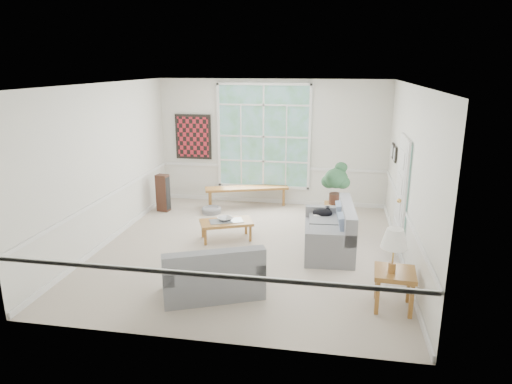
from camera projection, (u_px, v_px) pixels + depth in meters
floor at (249, 249)px, 8.52m from camera, size 5.50×6.00×0.01m
ceiling at (248, 84)px, 7.71m from camera, size 5.50×6.00×0.02m
wall_back at (272, 143)px, 10.96m from camera, size 5.50×0.02×3.00m
wall_front at (200, 228)px, 5.27m from camera, size 5.50×0.02×3.00m
wall_left at (105, 165)px, 8.57m from camera, size 0.02×6.00×3.00m
wall_right at (409, 177)px, 7.66m from camera, size 0.02×6.00×3.00m
window_back at (264, 137)px, 10.91m from camera, size 2.30×0.08×2.40m
entry_door at (400, 193)px, 8.36m from camera, size 0.08×0.90×2.10m
door_sidelight at (405, 197)px, 7.73m from camera, size 0.08×0.26×1.90m
wall_art at (193, 137)px, 11.21m from camera, size 0.90×0.06×1.10m
wall_frame_near at (395, 154)px, 9.31m from camera, size 0.04×0.26×0.32m
wall_frame_far at (393, 151)px, 9.69m from camera, size 0.04×0.26×0.32m
loveseat_right at (329, 228)px, 8.32m from camera, size 0.96×1.70×0.89m
loveseat_front at (212, 269)px, 6.75m from camera, size 1.64×1.27×0.79m
coffee_table at (226, 230)px, 8.93m from camera, size 1.14×0.89×0.37m
pewter_bowl at (225, 219)px, 8.89m from camera, size 0.49×0.49×0.08m
window_bench at (247, 197)px, 11.04m from camera, size 2.01×1.00×0.46m
end_table at (335, 215)px, 9.67m from camera, size 0.50×0.50×0.48m
houseplant at (336, 183)px, 9.50m from camera, size 0.69×0.69×0.90m
side_table at (394, 290)px, 6.38m from camera, size 0.60×0.60×0.57m
table_lamp at (393, 251)px, 6.18m from camera, size 0.37×0.37×0.63m
pet_bed at (211, 210)px, 10.55m from camera, size 0.54×0.54×0.14m
floor_speaker at (163, 193)px, 10.61m from camera, size 0.30×0.26×0.87m
cat at (323, 212)px, 8.86m from camera, size 0.43×0.34×0.18m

